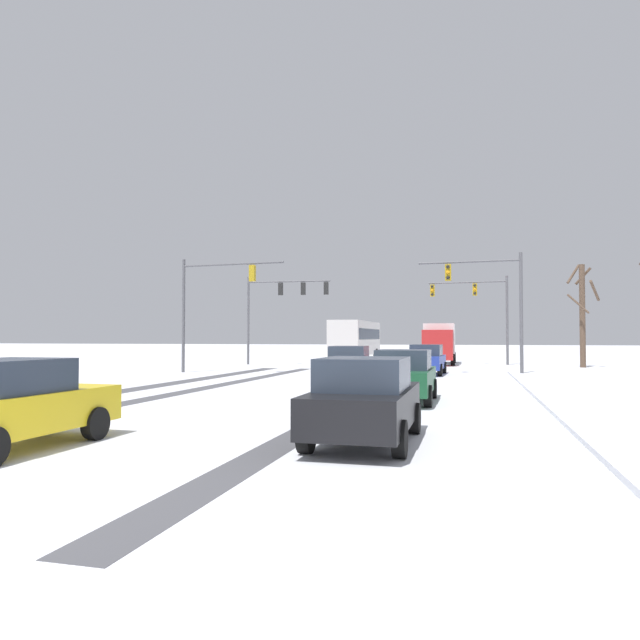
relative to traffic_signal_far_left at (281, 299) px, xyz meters
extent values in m
cube|color=#4C4C51|center=(3.33, -20.30, -4.79)|extent=(0.79, 31.07, 0.01)
cube|color=#4C4C51|center=(0.93, -20.30, -4.79)|extent=(1.03, 31.07, 0.01)
cube|color=#4C4C51|center=(10.04, -20.30, -4.79)|extent=(0.71, 31.07, 0.01)
cube|color=white|center=(17.49, -21.72, -4.74)|extent=(4.00, 31.07, 0.12)
cylinder|color=#56565B|center=(-2.49, -0.18, -1.55)|extent=(0.18, 0.18, 6.50)
cylinder|color=#56565B|center=(0.60, 0.02, 1.30)|extent=(6.19, 0.52, 0.12)
cube|color=black|center=(-0.01, -0.02, 0.75)|extent=(0.33, 0.26, 0.90)
sphere|color=black|center=(-0.03, 0.14, 1.05)|extent=(0.20, 0.20, 0.20)
sphere|color=orange|center=(-0.03, 0.14, 0.75)|extent=(0.20, 0.20, 0.20)
sphere|color=black|center=(-0.03, 0.14, 0.45)|extent=(0.20, 0.20, 0.20)
cube|color=black|center=(1.69, 0.09, 0.75)|extent=(0.33, 0.26, 0.90)
sphere|color=black|center=(1.67, 0.25, 1.05)|extent=(0.20, 0.20, 0.20)
sphere|color=orange|center=(1.67, 0.25, 0.75)|extent=(0.20, 0.20, 0.20)
sphere|color=black|center=(1.67, 0.25, 0.45)|extent=(0.20, 0.20, 0.20)
cube|color=black|center=(3.38, 0.20, 0.75)|extent=(0.33, 0.26, 0.90)
sphere|color=black|center=(3.37, 0.36, 1.05)|extent=(0.20, 0.20, 0.20)
sphere|color=orange|center=(3.37, 0.36, 0.75)|extent=(0.20, 0.20, 0.20)
sphere|color=black|center=(3.37, 0.36, 0.45)|extent=(0.20, 0.20, 0.20)
cylinder|color=#56565B|center=(16.09, -8.18, -1.55)|extent=(0.18, 0.18, 6.50)
cylinder|color=#56565B|center=(13.40, -8.08, 1.30)|extent=(5.38, 0.32, 0.12)
cube|color=#B79319|center=(12.33, -8.04, 0.75)|extent=(0.33, 0.25, 0.90)
sphere|color=black|center=(12.32, -8.20, 1.05)|extent=(0.20, 0.20, 0.20)
sphere|color=orange|center=(12.32, -8.20, 0.75)|extent=(0.20, 0.20, 0.20)
sphere|color=black|center=(12.32, -8.20, 0.45)|extent=(0.20, 0.20, 0.20)
cylinder|color=#56565B|center=(-2.49, -10.18, -1.55)|extent=(0.18, 0.18, 6.50)
cylinder|color=#56565B|center=(0.59, -10.36, 1.30)|extent=(6.17, 0.47, 0.12)
cube|color=#B79319|center=(1.83, -10.43, 0.75)|extent=(0.33, 0.26, 0.90)
sphere|color=black|center=(1.84, -10.27, 1.05)|extent=(0.20, 0.20, 0.20)
sphere|color=orange|center=(1.84, -10.27, 0.75)|extent=(0.20, 0.20, 0.20)
sphere|color=black|center=(1.84, -10.27, 0.45)|extent=(0.20, 0.20, 0.20)
cylinder|color=#56565B|center=(16.09, 3.82, -1.55)|extent=(0.18, 0.18, 6.50)
cylinder|color=#56565B|center=(13.27, 3.98, 1.30)|extent=(5.66, 0.44, 0.12)
cube|color=#B79319|center=(13.83, 3.95, 0.75)|extent=(0.33, 0.26, 0.90)
sphere|color=black|center=(13.82, 3.79, 1.05)|extent=(0.20, 0.20, 0.20)
sphere|color=orange|center=(13.82, 3.79, 0.75)|extent=(0.20, 0.20, 0.20)
sphere|color=black|center=(13.82, 3.79, 0.45)|extent=(0.20, 0.20, 0.20)
cube|color=#B79319|center=(10.72, 4.13, 0.75)|extent=(0.33, 0.26, 0.90)
sphere|color=black|center=(10.71, 3.97, 1.05)|extent=(0.20, 0.20, 0.20)
sphere|color=orange|center=(10.71, 3.97, 0.75)|extent=(0.20, 0.20, 0.20)
sphere|color=black|center=(10.71, 3.97, 0.45)|extent=(0.20, 0.20, 0.20)
cube|color=#233899|center=(11.20, -8.73, -4.13)|extent=(1.86, 4.16, 0.70)
cube|color=#2D3847|center=(11.19, -8.88, -3.48)|extent=(1.63, 1.96, 0.60)
cylinder|color=black|center=(10.44, -7.43, -4.48)|extent=(0.24, 0.65, 0.64)
cylinder|color=black|center=(12.06, -7.49, -4.48)|extent=(0.24, 0.65, 0.64)
cylinder|color=black|center=(10.34, -9.97, -4.48)|extent=(0.24, 0.65, 0.64)
cylinder|color=black|center=(11.96, -10.03, -4.48)|extent=(0.24, 0.65, 0.64)
cube|color=slate|center=(8.25, -15.00, -4.13)|extent=(1.90, 4.18, 0.70)
cube|color=#2D3847|center=(8.26, -15.15, -3.48)|extent=(1.65, 1.97, 0.60)
cylinder|color=black|center=(7.38, -13.77, -4.48)|extent=(0.25, 0.65, 0.64)
cylinder|color=black|center=(9.00, -13.69, -4.48)|extent=(0.25, 0.65, 0.64)
cylinder|color=black|center=(7.51, -16.31, -4.48)|extent=(0.25, 0.65, 0.64)
cylinder|color=black|center=(9.12, -16.23, -4.48)|extent=(0.25, 0.65, 0.64)
cube|color=#194C2D|center=(11.48, -22.21, -4.13)|extent=(1.72, 4.11, 0.70)
cube|color=#2D3847|center=(11.48, -22.36, -3.48)|extent=(1.57, 1.91, 0.60)
cylinder|color=black|center=(10.67, -20.94, -4.48)|extent=(0.22, 0.64, 0.64)
cylinder|color=black|center=(12.28, -20.93, -4.48)|extent=(0.22, 0.64, 0.64)
cylinder|color=black|center=(10.68, -23.48, -4.48)|extent=(0.22, 0.64, 0.64)
cylinder|color=black|center=(12.30, -23.47, -4.48)|extent=(0.22, 0.64, 0.64)
cube|color=black|center=(11.53, -29.35, -4.13)|extent=(1.71, 4.10, 0.70)
cube|color=#2D3847|center=(11.53, -29.50, -3.48)|extent=(1.57, 1.90, 0.60)
cylinder|color=black|center=(10.73, -28.08, -4.48)|extent=(0.22, 0.64, 0.64)
cylinder|color=black|center=(12.34, -28.08, -4.48)|extent=(0.22, 0.64, 0.64)
cylinder|color=black|center=(10.72, -30.62, -4.48)|extent=(0.22, 0.64, 0.64)
cylinder|color=black|center=(12.33, -30.62, -4.48)|extent=(0.22, 0.64, 0.64)
cube|color=yellow|center=(5.54, -31.66, -4.13)|extent=(1.76, 4.13, 0.70)
cube|color=#2D3847|center=(5.53, -31.81, -3.48)|extent=(1.59, 1.92, 0.60)
cylinder|color=black|center=(4.75, -30.37, -4.48)|extent=(0.23, 0.64, 0.64)
cylinder|color=black|center=(6.36, -30.40, -4.48)|extent=(0.23, 0.64, 0.64)
cube|color=silver|center=(3.82, 9.22, -2.87)|extent=(2.55, 11.01, 2.90)
cube|color=#283342|center=(3.82, 9.22, -2.52)|extent=(2.58, 10.13, 0.90)
cylinder|color=black|center=(4.99, 5.36, -4.32)|extent=(0.30, 0.96, 0.96)
cylinder|color=black|center=(2.62, 5.37, -4.32)|extent=(0.30, 0.96, 0.96)
cylinder|color=black|center=(5.02, 12.51, -4.32)|extent=(0.30, 0.96, 0.96)
cylinder|color=black|center=(2.65, 12.52, -4.32)|extent=(0.30, 0.96, 0.96)
cube|color=red|center=(11.26, 1.14, -3.33)|extent=(2.12, 2.22, 2.10)
cube|color=silver|center=(11.22, 4.84, -3.08)|extent=(2.25, 5.22, 2.60)
cylinder|color=black|center=(12.27, 1.59, -4.38)|extent=(0.29, 0.84, 0.84)
cylinder|color=black|center=(10.24, 1.57, -4.38)|extent=(0.29, 0.84, 0.84)
cylinder|color=black|center=(12.22, 6.28, -4.38)|extent=(0.29, 0.84, 0.84)
cylinder|color=black|center=(10.20, 6.26, -4.38)|extent=(0.29, 0.84, 0.84)
cylinder|color=brown|center=(20.71, 1.26, -1.36)|extent=(0.37, 0.37, 6.87)
cylinder|color=brown|center=(20.36, 0.68, -0.58)|extent=(1.30, 0.87, 1.36)
cylinder|color=brown|center=(21.41, 0.90, 0.28)|extent=(0.94, 1.57, 1.31)
cylinder|color=brown|center=(20.87, 1.71, 1.33)|extent=(1.07, 0.52, 1.17)
cylinder|color=brown|center=(20.25, 1.69, 1.49)|extent=(1.06, 1.12, 1.39)
camera|label=1|loc=(13.48, -40.26, -2.79)|focal=32.41mm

